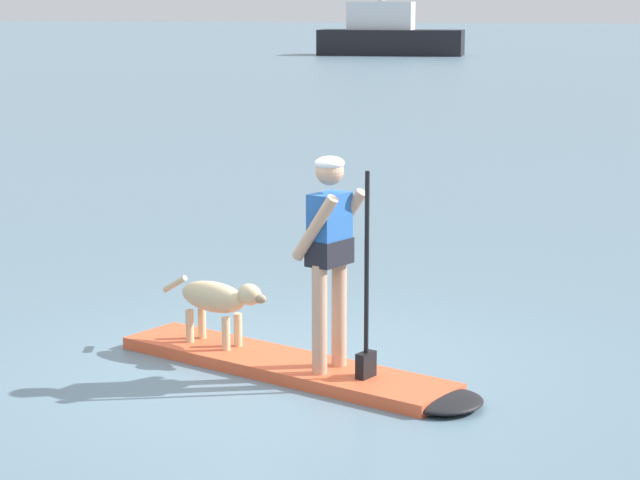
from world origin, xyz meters
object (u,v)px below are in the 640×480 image
person_paddler (331,247)px  dog (218,300)px  moored_boat_center (388,35)px  paddleboard (306,370)px

person_paddler → dog: size_ratio=1.54×
person_paddler → moored_boat_center: moored_boat_center is taller
dog → paddleboard: bearing=-19.4°
dog → moored_boat_center: 63.14m
moored_boat_center → person_paddler: bearing=-76.3°
paddleboard → dog: 1.03m
paddleboard → moored_boat_center: (-14.82, 61.89, 1.15)m
person_paddler → moored_boat_center: 63.78m
moored_boat_center → paddleboard: bearing=-76.5°
dog → person_paddler: bearing=-19.4°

